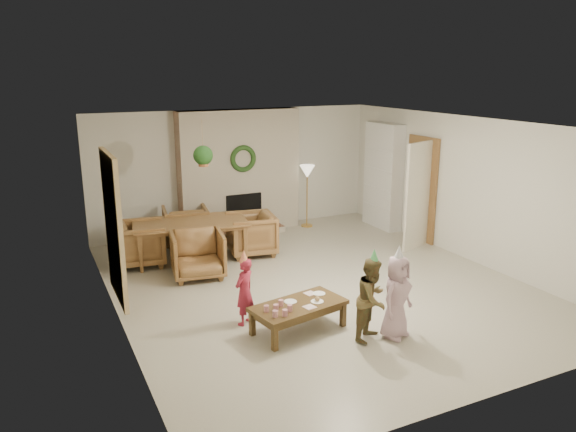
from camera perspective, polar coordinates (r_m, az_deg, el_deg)
floor at (r=8.77m, az=2.93°, el=-7.04°), size 7.00×7.00×0.00m
ceiling at (r=8.17m, az=3.16°, el=9.45°), size 7.00×7.00×0.00m
wall_back at (r=11.50m, az=-5.39°, el=4.73°), size 7.00×0.00×7.00m
wall_front at (r=5.71m, az=20.27°, el=-6.86°), size 7.00×0.00×7.00m
wall_left at (r=7.46m, az=-17.63°, el=-1.56°), size 0.00×7.00×7.00m
wall_right at (r=10.14m, az=18.10°, el=2.66°), size 0.00×7.00×7.00m
fireplace_mass at (r=11.32m, az=-5.03°, el=4.58°), size 2.50×0.40×2.50m
fireplace_hearth at (r=11.28m, az=-4.26°, el=-1.67°), size 1.60×0.30×0.12m
fireplace_firebox at (r=11.32m, az=-4.62°, el=0.45°), size 0.75×0.12×0.75m
fireplace_wreath at (r=11.05m, az=-4.64°, el=5.91°), size 0.54×0.10×0.54m
floor_lamp_base at (r=11.89m, az=1.95°, el=-0.98°), size 0.25×0.25×0.03m
floor_lamp_post at (r=11.74m, az=1.97°, el=1.86°), size 0.03×0.03×1.19m
floor_lamp_shade at (r=11.62m, az=2.00°, el=4.61°), size 0.32×0.32×0.26m
bookshelf_carcass at (r=11.80m, az=9.80°, el=4.10°), size 0.30×1.00×2.20m
bookshelf_shelf_a at (r=11.93m, az=9.58°, el=1.03°), size 0.30×0.92×0.03m
bookshelf_shelf_b at (r=11.84m, az=9.66°, el=2.91°), size 0.30×0.92×0.03m
bookshelf_shelf_c at (r=11.76m, az=9.75°, el=4.81°), size 0.30×0.92×0.03m
bookshelf_shelf_d at (r=11.70m, az=9.84°, el=6.74°), size 0.30×0.92×0.03m
books_row_lower at (r=11.76m, az=9.95°, el=1.52°), size 0.20×0.40×0.24m
books_row_mid at (r=11.84m, az=9.48°, el=3.61°), size 0.20×0.44×0.24m
books_row_upper at (r=11.65m, az=9.98°, el=5.35°), size 0.20×0.36×0.22m
door_frame at (r=11.03m, az=13.59°, el=2.72°), size 0.05×0.86×2.04m
door_leaf at (r=10.51m, az=13.27°, el=2.03°), size 0.77×0.32×2.00m
curtain_panel at (r=7.66m, az=-17.56°, el=-1.14°), size 0.06×1.20×2.00m
dining_table at (r=9.87m, az=-9.94°, el=-2.57°), size 2.11×1.39×0.69m
dining_chair_near at (r=9.05m, az=-9.29°, el=-3.93°), size 0.94×0.96×0.76m
dining_chair_far at (r=10.69m, az=-10.51°, el=-1.04°), size 0.94×0.96×0.76m
dining_chair_left at (r=9.81m, az=-14.96°, el=-2.75°), size 0.96×0.94×0.76m
dining_chair_right at (r=10.03m, az=-3.83°, el=-1.87°), size 0.96×0.94×0.76m
hanging_plant_cord at (r=9.08m, az=-8.81°, el=7.64°), size 0.01×0.01×0.70m
hanging_plant_pot at (r=9.13m, az=-8.72°, el=5.46°), size 0.16×0.16×0.12m
hanging_plant_foliage at (r=9.11m, az=-8.75°, el=6.20°), size 0.32×0.32×0.32m
coffee_table_top at (r=7.16m, az=1.09°, el=-9.24°), size 1.31×0.83×0.06m
coffee_table_apron at (r=7.19m, az=1.09°, el=-9.72°), size 1.20×0.72×0.07m
coffee_leg_fl at (r=6.77m, az=-1.38°, el=-12.51°), size 0.08×0.08×0.32m
coffee_leg_fr at (r=7.39m, az=5.70°, el=-10.10°), size 0.08×0.08×0.32m
coffee_leg_bl at (r=7.14m, az=-3.72°, el=-11.02°), size 0.08×0.08×0.32m
coffee_leg_br at (r=7.73m, az=3.21°, el=-8.89°), size 0.08×0.08×0.32m
cup_a at (r=6.78m, az=-1.34°, el=-10.06°), size 0.08×0.08×0.08m
cup_b at (r=6.92m, az=-2.24°, el=-9.53°), size 0.08×0.08×0.08m
cup_c at (r=6.80m, az=-0.32°, el=-9.96°), size 0.08×0.08×0.08m
cup_d at (r=6.94m, az=-1.25°, el=-9.43°), size 0.08×0.08×0.08m
cup_e at (r=6.93m, az=0.19°, el=-9.48°), size 0.08×0.08×0.08m
cup_f at (r=7.07m, az=-0.73°, el=-8.97°), size 0.08×0.08×0.08m
plate_a at (r=7.21m, az=0.24°, el=-8.81°), size 0.20×0.20×0.01m
plate_b at (r=7.22m, az=3.03°, el=-8.79°), size 0.20×0.20×0.01m
plate_c at (r=7.46m, az=3.22°, el=-7.98°), size 0.20×0.20×0.01m
food_scoop at (r=7.20m, az=3.04°, el=-8.53°), size 0.08×0.08×0.07m
napkin_left at (r=7.06m, az=2.24°, el=-9.36°), size 0.16×0.16×0.01m
napkin_right at (r=7.46m, az=2.30°, el=-7.98°), size 0.16×0.16×0.01m
child_red at (r=7.32m, az=-4.51°, el=-7.78°), size 0.40×0.36×0.91m
party_hat_red at (r=7.15m, az=-4.60°, el=-4.11°), size 0.15×0.15×0.17m
child_plaid at (r=6.98m, az=8.71°, el=-8.45°), size 0.65×0.61×1.06m
party_hat_plaid at (r=6.78m, az=8.89°, el=-4.05°), size 0.15×0.15×0.17m
child_pink at (r=7.07m, az=11.15°, el=-8.18°), size 0.62×0.52×1.07m
party_hat_pink at (r=6.87m, az=11.39°, el=-3.73°), size 0.17×0.17×0.19m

